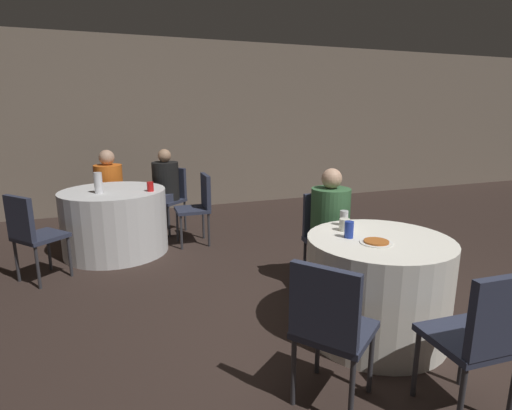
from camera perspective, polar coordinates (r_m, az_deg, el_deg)
name	(u,v)px	position (r m, az deg, el deg)	size (l,w,h in m)	color
ground_plane	(348,329)	(3.33, 13.03, -16.84)	(16.00, 16.00, 0.00)	#332621
wall_back	(208,126)	(7.07, -6.93, 11.17)	(16.00, 0.06, 2.80)	gray
table_near	(377,287)	(3.16, 16.85, -11.10)	(1.05, 1.05, 0.75)	white
table_far	(115,221)	(5.01, -19.48, -2.22)	(1.20, 1.20, 0.75)	white
chair_near_southwest	(329,322)	(2.29, 10.45, -16.10)	(0.56, 0.56, 0.88)	#2D3347
chair_near_south	(483,332)	(2.46, 29.66, -15.51)	(0.42, 0.43, 0.88)	#2D3347
chair_near_north	(325,230)	(3.88, 9.88, -3.61)	(0.44, 0.44, 0.88)	#2D3347
chair_far_east	(199,202)	(5.05, -8.15, 0.42)	(0.41, 0.41, 0.88)	#2D3347
chair_far_northeast	(171,193)	(5.67, -12.08, 1.67)	(0.56, 0.56, 0.88)	#2D3347
chair_far_north	(109,192)	(5.96, -20.20, 1.70)	(0.42, 0.42, 0.88)	#2D3347
chair_far_southwest	(31,230)	(4.41, -29.50, -3.13)	(0.56, 0.56, 0.88)	#2D3347
person_black_shirt	(163,191)	(5.55, -13.16, 1.97)	(0.49, 0.48, 1.15)	#33384C
person_orange_shirt	(110,190)	(5.80, -20.17, 1.97)	(0.37, 0.53, 1.14)	#4C4238
person_green_jacket	(333,229)	(3.73, 10.90, -3.44)	(0.38, 0.52, 1.15)	#33384C
pizza_plate_near	(376,242)	(2.92, 16.81, -5.09)	(0.23, 0.23, 0.02)	white
soda_can_silver	(344,218)	(3.28, 12.46, -1.83)	(0.07, 0.07, 0.12)	silver
soda_can_blue	(349,230)	(2.97, 13.15, -3.44)	(0.07, 0.07, 0.12)	#1E38A5
cup_near	(345,225)	(3.14, 12.54, -2.78)	(0.08, 0.08, 0.09)	silver
bottle_far	(98,183)	(4.79, -21.61, 2.96)	(0.09, 0.09, 0.23)	white
cup_far	(150,187)	(4.72, -14.87, 2.55)	(0.07, 0.07, 0.11)	red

